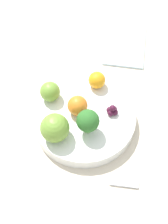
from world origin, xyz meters
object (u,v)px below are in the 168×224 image
object	(u,v)px
broccoli	(88,121)
grape_cluster	(112,111)
bowl	(84,118)
orange_back	(77,107)
apple_green	(50,92)
spoon	(124,183)
apple_red	(55,128)
orange_front	(97,80)
napkin	(125,45)

from	to	relation	value
broccoli	grape_cluster	size ratio (longest dim) A/B	2.32
bowl	orange_back	xyz separation A→B (m)	(-0.02, -0.00, 0.04)
bowl	apple_green	distance (m)	0.10
apple_green	spoon	xyz separation A→B (m)	(0.24, -0.09, -0.05)
broccoli	apple_red	size ratio (longest dim) A/B	1.03
broccoli	apple_green	size ratio (longest dim) A/B	1.39
apple_green	spoon	size ratio (longest dim) A/B	0.75
apple_green	orange_front	bearing A→B (deg)	49.80
orange_back	grape_cluster	bearing A→B (deg)	30.00
orange_back	grape_cluster	size ratio (longest dim) A/B	1.64
apple_green	napkin	size ratio (longest dim) A/B	0.25
grape_cluster	broccoli	bearing A→B (deg)	-109.65
bowl	orange_front	xyz separation A→B (m)	(-0.02, 0.09, 0.04)
broccoli	spoon	world-z (taller)	broccoli
napkin	spoon	bearing A→B (deg)	-63.13
orange_back	napkin	bearing A→B (deg)	92.70
grape_cluster	spoon	size ratio (longest dim) A/B	0.45
grape_cluster	napkin	xyz separation A→B (m)	(-0.08, 0.23, -0.04)
grape_cluster	orange_front	bearing A→B (deg)	144.19
bowl	apple_green	bearing A→B (deg)	-179.52
bowl	apple_red	distance (m)	0.09
apple_red	orange_front	bearing A→B (deg)	87.34
broccoli	orange_front	xyz separation A→B (m)	(-0.05, 0.12, -0.02)
apple_red	grape_cluster	bearing A→B (deg)	55.93
orange_front	bowl	bearing A→B (deg)	-78.91
apple_red	apple_green	size ratio (longest dim) A/B	1.35
napkin	spoon	distance (m)	0.40
bowl	grape_cluster	bearing A→B (deg)	34.93
broccoli	orange_front	size ratio (longest dim) A/B	1.59
apple_green	grape_cluster	size ratio (longest dim) A/B	1.67
bowl	orange_back	world-z (taller)	orange_back
grape_cluster	spoon	world-z (taller)	grape_cluster
orange_front	grape_cluster	bearing A→B (deg)	-35.81
orange_front	spoon	bearing A→B (deg)	-45.96
spoon	broccoli	bearing A→B (deg)	155.69
apple_red	orange_front	distance (m)	0.17
apple_red	orange_back	distance (m)	0.08
orange_front	orange_back	xyz separation A→B (m)	(0.00, -0.09, 0.00)
orange_front	orange_back	world-z (taller)	orange_back
bowl	orange_back	size ratio (longest dim) A/B	5.21
broccoli	orange_front	distance (m)	0.13
orange_back	apple_green	bearing A→B (deg)	177.98
orange_back	orange_front	bearing A→B (deg)	90.10
orange_front	napkin	size ratio (longest dim) A/B	0.22
napkin	bowl	bearing A→B (deg)	-83.70
orange_front	spoon	size ratio (longest dim) A/B	0.66
bowl	apple_green	world-z (taller)	apple_green
orange_front	broccoli	bearing A→B (deg)	-68.94
orange_back	napkin	size ratio (longest dim) A/B	0.25
orange_front	orange_back	bearing A→B (deg)	-89.90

